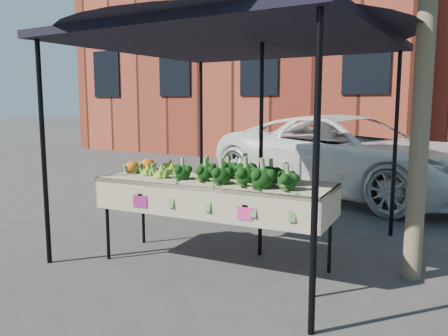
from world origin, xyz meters
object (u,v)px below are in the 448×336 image
vehicle (352,49)px  street_tree (427,15)px  table (214,223)px  canopy (236,130)px

vehicle → street_tree: (1.71, -3.78, -0.18)m
table → vehicle: 4.98m
vehicle → table: bearing=-162.6°
canopy → street_tree: 2.19m
table → canopy: (-0.09, 0.63, 0.92)m
canopy → vehicle: vehicle is taller
table → vehicle: bearing=88.7°
canopy → vehicle: 4.06m
table → canopy: bearing=98.4°
table → canopy: 1.12m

